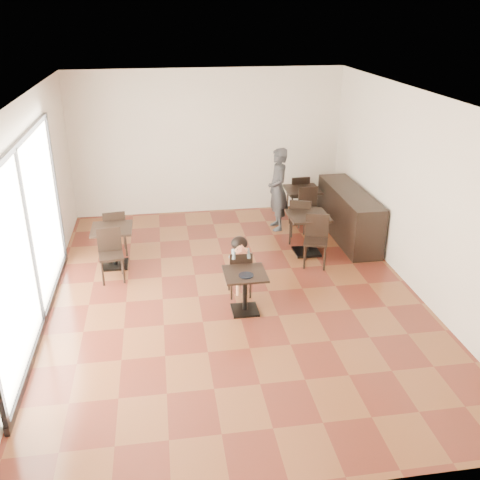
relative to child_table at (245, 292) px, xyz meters
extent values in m
cube|color=brown|center=(-0.09, 0.57, -0.34)|extent=(6.00, 8.00, 0.01)
cube|color=white|center=(-0.09, 0.57, 2.86)|extent=(6.00, 8.00, 0.01)
cube|color=silver|center=(-0.09, 4.57, 1.26)|extent=(6.00, 0.01, 3.20)
cube|color=silver|center=(-0.09, -3.43, 1.26)|extent=(6.00, 0.01, 3.20)
cube|color=silver|center=(-3.09, 0.57, 1.26)|extent=(0.01, 8.00, 3.20)
cube|color=silver|center=(2.91, 0.57, 1.26)|extent=(0.01, 8.00, 3.20)
cube|color=white|center=(-3.06, 0.07, 1.06)|extent=(0.04, 4.50, 2.60)
cylinder|color=black|center=(0.00, -0.10, 0.34)|extent=(0.23, 0.23, 0.01)
imported|color=#343338|center=(1.23, 3.27, 0.54)|extent=(0.45, 0.66, 1.75)
cube|color=black|center=(2.56, 2.57, 0.16)|extent=(0.60, 2.40, 1.00)
camera|label=1|loc=(-1.18, -7.12, 4.05)|focal=40.00mm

